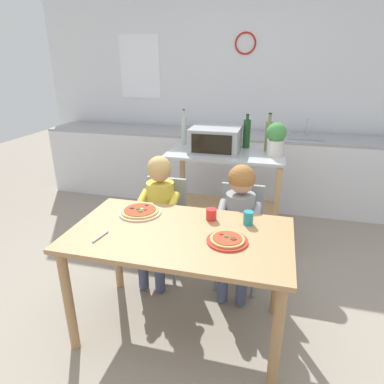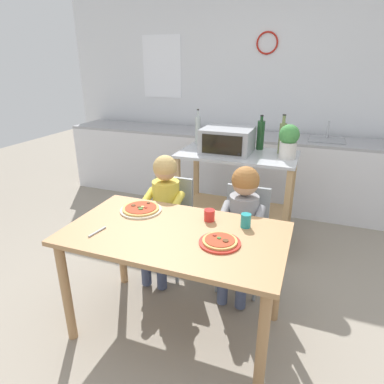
{
  "view_description": "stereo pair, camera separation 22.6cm",
  "coord_description": "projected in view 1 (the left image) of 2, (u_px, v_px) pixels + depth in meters",
  "views": [
    {
      "loc": [
        0.52,
        -1.73,
        1.74
      ],
      "look_at": [
        0.0,
        0.3,
        0.9
      ],
      "focal_mm": 31.23,
      "sensor_mm": 36.0,
      "label": 1
    },
    {
      "loc": [
        0.74,
        -1.67,
        1.74
      ],
      "look_at": [
        0.0,
        0.3,
        0.9
      ],
      "focal_mm": 31.23,
      "sensor_mm": 36.0,
      "label": 2
    }
  ],
  "objects": [
    {
      "name": "child_in_yellow_shirt",
      "position": [
        158.0,
        205.0,
        2.65
      ],
      "size": [
        0.32,
        0.42,
        1.03
      ],
      "color": "#424C6B",
      "rests_on": "ground"
    },
    {
      "name": "bottle_clear_vinegar",
      "position": [
        247.0,
        133.0,
        3.33
      ],
      "size": [
        0.07,
        0.07,
        0.34
      ],
      "color": "#1E4723",
      "rests_on": "kitchen_island_cart"
    },
    {
      "name": "child_in_grey_shirt",
      "position": [
        239.0,
        213.0,
        2.5
      ],
      "size": [
        0.32,
        0.42,
        1.01
      ],
      "color": "#424C6B",
      "rests_on": "ground"
    },
    {
      "name": "back_wall_tiled",
      "position": [
        240.0,
        92.0,
        4.34
      ],
      "size": [
        5.44,
        0.14,
        2.7
      ],
      "color": "silver",
      "rests_on": "ground"
    },
    {
      "name": "dining_table",
      "position": [
        180.0,
        248.0,
        2.08
      ],
      "size": [
        1.36,
        0.77,
        0.75
      ],
      "color": "#AD7F51",
      "rests_on": "ground"
    },
    {
      "name": "kitchen_island_cart",
      "position": [
        225.0,
        181.0,
        3.33
      ],
      "size": [
        1.11,
        0.62,
        0.91
      ],
      "color": "#B7BABF",
      "rests_on": "ground"
    },
    {
      "name": "ground_plane",
      "position": [
        212.0,
        248.0,
        3.31
      ],
      "size": [
        10.95,
        10.95,
        0.0
      ],
      "primitive_type": "plane",
      "color": "gray"
    },
    {
      "name": "serving_spoon",
      "position": [
        100.0,
        237.0,
        1.98
      ],
      "size": [
        0.04,
        0.14,
        0.01
      ],
      "primitive_type": "cylinder",
      "rotation": [
        0.0,
        1.57,
        1.4
      ],
      "color": "#B7BABF",
      "rests_on": "dining_table"
    },
    {
      "name": "dining_chair_left",
      "position": [
        164.0,
        219.0,
        2.83
      ],
      "size": [
        0.36,
        0.36,
        0.81
      ],
      "color": "gray",
      "rests_on": "ground"
    },
    {
      "name": "pizza_plate_red_rimmed",
      "position": [
        227.0,
        240.0,
        1.93
      ],
      "size": [
        0.24,
        0.24,
        0.03
      ],
      "color": "red",
      "rests_on": "dining_table"
    },
    {
      "name": "bottle_slim_sauce",
      "position": [
        268.0,
        135.0,
        3.19
      ],
      "size": [
        0.07,
        0.07,
        0.37
      ],
      "color": "olive",
      "rests_on": "kitchen_island_cart"
    },
    {
      "name": "dining_chair_right",
      "position": [
        240.0,
        228.0,
        2.68
      ],
      "size": [
        0.36,
        0.36,
        0.81
      ],
      "color": "gray",
      "rests_on": "ground"
    },
    {
      "name": "bottle_dark_olive_oil",
      "position": [
        184.0,
        130.0,
        3.46
      ],
      "size": [
        0.06,
        0.06,
        0.36
      ],
      "color": "#ADB7B2",
      "rests_on": "kitchen_island_cart"
    },
    {
      "name": "drinking_cup_red",
      "position": [
        211.0,
        214.0,
        2.19
      ],
      "size": [
        0.07,
        0.07,
        0.08
      ],
      "primitive_type": "cylinder",
      "color": "red",
      "rests_on": "dining_table"
    },
    {
      "name": "drinking_cup_teal",
      "position": [
        248.0,
        218.0,
        2.13
      ],
      "size": [
        0.06,
        0.06,
        0.09
      ],
      "primitive_type": "cylinder",
      "color": "teal",
      "rests_on": "dining_table"
    },
    {
      "name": "potted_herb_plant",
      "position": [
        276.0,
        138.0,
        3.03
      ],
      "size": [
        0.18,
        0.18,
        0.31
      ],
      "color": "beige",
      "rests_on": "kitchen_island_cart"
    },
    {
      "name": "pizza_plate_cream",
      "position": [
        140.0,
        211.0,
        2.29
      ],
      "size": [
        0.29,
        0.29,
        0.03
      ],
      "color": "beige",
      "rests_on": "dining_table"
    },
    {
      "name": "kitchen_counter",
      "position": [
        232.0,
        168.0,
        4.31
      ],
      "size": [
        4.89,
        0.6,
        1.08
      ],
      "color": "silver",
      "rests_on": "ground"
    },
    {
      "name": "toaster_oven",
      "position": [
        215.0,
        140.0,
        3.19
      ],
      "size": [
        0.46,
        0.41,
        0.23
      ],
      "color": "#999BA0",
      "rests_on": "kitchen_island_cart"
    }
  ]
}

